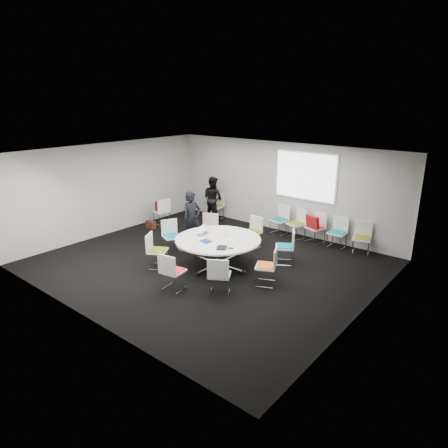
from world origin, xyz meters
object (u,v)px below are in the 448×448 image
Objects in this scene: chair_ring_e at (172,242)px; chair_back_a at (279,225)px; maroon_bag at (161,206)px; person_back at (213,198)px; laptop at (205,234)px; chair_back_c at (315,233)px; cup at (226,234)px; chair_ring_f at (157,257)px; chair_ring_h at (219,282)px; conference_table at (218,246)px; chair_person_back at (216,211)px; chair_spare_left at (162,216)px; chair_ring_c at (252,238)px; chair_back_d at (337,238)px; chair_ring_a at (266,273)px; chair_ring_b at (285,253)px; chair_ring_d at (209,235)px; chair_ring_g at (173,278)px; chair_back_b at (296,229)px; chair_back_e at (361,244)px; brown_bag at (151,225)px; person_main at (192,219)px.

chair_ring_e is 3.51m from chair_back_a.
maroon_bag is at bearing -102.67° from chair_ring_e.
person_back reaches higher than laptop.
person_back reaches higher than chair_back_a.
chair_back_c reaches higher than maroon_bag.
chair_ring_e is 9.78× the size of cup.
chair_ring_h is at bearing 56.58° from chair_ring_f.
chair_person_back is at bearing 131.26° from conference_table.
chair_spare_left is 3.59m from laptop.
chair_back_a is 1.00× the size of chair_spare_left.
chair_person_back is (-2.61, 1.49, 0.00)m from chair_ring_c.
chair_back_d is (1.77, 3.11, -0.25)m from conference_table.
conference_table is 2.43× the size of chair_person_back.
chair_ring_a is 1.00× the size of chair_back_a.
chair_ring_h is at bearing -135.36° from laptop.
chair_back_d is at bearing -57.75° from chair_spare_left.
chair_ring_b is 2.50× the size of laptop.
chair_person_back is at bearing 32.22° from chair_ring_b.
chair_ring_d and chair_person_back have the same top height.
chair_ring_b is 1.00× the size of chair_back_c.
conference_table is 1.55m from chair_ring_h.
chair_ring_g is at bearing 87.41° from chair_ring_d.
chair_back_d is (1.30, 0.02, 0.00)m from chair_back_b.
conference_table is 1.40× the size of person_back.
chair_ring_a reaches higher than laptop.
chair_ring_d and chair_back_e have the same top height.
laptop is 3.58m from maroon_bag.
person_back reaches higher than chair_ring_g.
conference_table is 1.64m from chair_ring_c.
chair_ring_a is 1.00× the size of chair_ring_c.
conference_table is 2.43× the size of chair_ring_a.
chair_ring_a reaches higher than maroon_bag.
person_back is (-3.19, -0.16, 0.49)m from chair_back_b.
maroon_bag is at bearing 59.17° from laptop.
person_back is (0.00, -0.17, 0.49)m from chair_person_back.
cup is (0.04, 0.27, 0.25)m from conference_table.
brown_bag is (-4.68, 2.07, -0.16)m from chair_ring_h.
chair_ring_b is at bearing -61.73° from laptop.
chair_person_back is at bearing -87.75° from person_back.
chair_ring_a is at bearing 145.90° from person_back.
chair_person_back is (1.01, 1.62, 0.00)m from chair_spare_left.
chair_ring_f is (0.51, -0.99, 0.00)m from chair_ring_e.
chair_ring_h is at bearing 107.10° from chair_ring_d.
chair_ring_d is 1.00× the size of chair_back_e.
cup is (1.53, -0.35, -0.03)m from person_main.
chair_ring_a reaches higher than conference_table.
person_back is (-2.80, 4.58, 0.49)m from chair_ring_g.
chair_ring_b and chair_person_back have the same top height.
chair_back_e is at bearing 14.51° from maroon_bag.
chair_back_b reaches higher than brown_bag.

